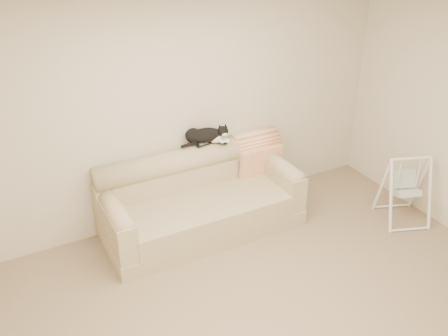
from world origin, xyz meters
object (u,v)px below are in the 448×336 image
object	(u,v)px
sofa	(200,201)
tuxedo_cat	(205,135)
remote_a	(203,144)
remote_b	(220,142)
baby_swing	(405,188)

from	to	relation	value
sofa	tuxedo_cat	world-z (taller)	tuxedo_cat
remote_a	tuxedo_cat	world-z (taller)	tuxedo_cat
tuxedo_cat	remote_b	bearing A→B (deg)	-19.92
sofa	baby_swing	size ratio (longest dim) A/B	2.68
tuxedo_cat	sofa	bearing A→B (deg)	-129.45
tuxedo_cat	baby_swing	world-z (taller)	tuxedo_cat
remote_a	tuxedo_cat	bearing A→B (deg)	32.41
sofa	tuxedo_cat	distance (m)	0.73
sofa	tuxedo_cat	size ratio (longest dim) A/B	3.91
remote_b	baby_swing	xyz separation A→B (m)	(1.79, -1.15, -0.50)
remote_a	baby_swing	world-z (taller)	remote_a
remote_a	sofa	bearing A→B (deg)	-126.54
remote_b	tuxedo_cat	xyz separation A→B (m)	(-0.15, 0.06, 0.10)
baby_swing	sofa	bearing A→B (deg)	156.18
remote_a	remote_b	distance (m)	0.20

